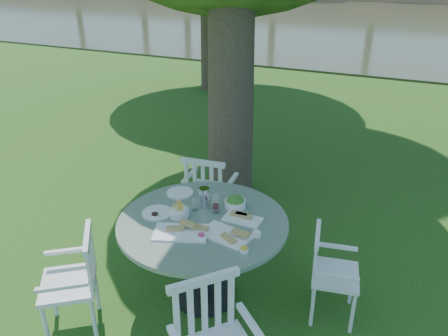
{
  "coord_description": "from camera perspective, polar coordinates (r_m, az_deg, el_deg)",
  "views": [
    {
      "loc": [
        1.85,
        -3.75,
        2.89
      ],
      "look_at": [
        0.0,
        0.2,
        0.85
      ],
      "focal_mm": 35.0,
      "sensor_mm": 36.0,
      "label": 1
    }
  ],
  "objects": [
    {
      "name": "table",
      "position": [
        3.93,
        -2.73,
        -8.66
      ],
      "size": [
        1.5,
        1.5,
        0.86
      ],
      "color": "black",
      "rests_on": "ground"
    },
    {
      "name": "chair_nw",
      "position": [
        4.93,
        -2.19,
        -2.87
      ],
      "size": [
        0.55,
        0.52,
        0.99
      ],
      "rotation": [
        0.0,
        0.0,
        -3.03
      ],
      "color": "silver",
      "rests_on": "ground"
    },
    {
      "name": "chair_ne",
      "position": [
        3.99,
        13.2,
        -12.57
      ],
      "size": [
        0.48,
        0.5,
        0.85
      ],
      "rotation": [
        0.0,
        0.0,
        -4.51
      ],
      "color": "silver",
      "rests_on": "ground"
    },
    {
      "name": "chair_sw",
      "position": [
        3.91,
        -18.43,
        -13.22
      ],
      "size": [
        0.64,
        0.65,
        0.94
      ],
      "rotation": [
        0.0,
        0.0,
        -0.91
      ],
      "color": "silver",
      "rests_on": "ground"
    },
    {
      "name": "ground",
      "position": [
        5.08,
        -0.97,
        -9.58
      ],
      "size": [
        140.0,
        140.0,
        0.0
      ],
      "primitive_type": "plane",
      "color": "#13380B",
      "rests_on": "ground"
    },
    {
      "name": "tableware",
      "position": [
        3.88,
        -2.69,
        -5.88
      ],
      "size": [
        1.11,
        0.94,
        0.2
      ],
      "color": "white",
      "rests_on": "table"
    },
    {
      "name": "river",
      "position": [
        26.97,
        22.03,
        17.21
      ],
      "size": [
        100.0,
        28.0,
        0.12
      ],
      "primitive_type": "cube",
      "color": "#2D311D",
      "rests_on": "ground"
    }
  ]
}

